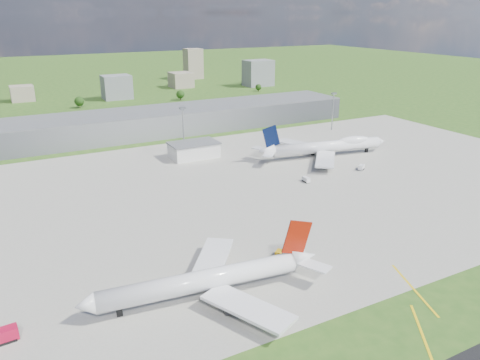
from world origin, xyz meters
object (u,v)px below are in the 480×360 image
airliner_blue_quad (327,147)px  van_white_far (361,168)px  fire_truck (1,337)px  van_white_near (306,180)px  tug_yellow (279,253)px  airliner_red_twin (210,280)px

airliner_blue_quad → van_white_far: size_ratio=14.75×
fire_truck → van_white_near: (135.21, 59.98, -0.57)m
fire_truck → tug_yellow: fire_truck is taller
tug_yellow → van_white_near: size_ratio=0.78×
van_white_near → fire_truck: bearing=117.5°
tug_yellow → fire_truck: bearing=145.0°
airliner_red_twin → van_white_far: 135.36m
tug_yellow → van_white_far: bearing=-5.4°
van_white_near → van_white_far: size_ratio=0.90×
airliner_blue_quad → van_white_near: (-35.43, -29.68, -4.51)m
tug_yellow → van_white_near: van_white_near is taller
airliner_red_twin → van_white_near: airliner_red_twin is taller
van_white_far → fire_truck: bearing=167.3°
airliner_red_twin → tug_yellow: (30.35, 10.72, -4.32)m
tug_yellow → van_white_far: 103.81m
airliner_red_twin → van_white_far: size_ratio=13.31×
airliner_red_twin → fire_truck: airliner_red_twin is taller
van_white_near → van_white_far: van_white_far is taller
airliner_blue_quad → van_white_near: 46.44m
airliner_red_twin → van_white_near: (81.01, 65.62, -3.98)m
fire_truck → tug_yellow: bearing=-0.9°
airliner_blue_quad → fire_truck: (-170.63, -89.66, -3.95)m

